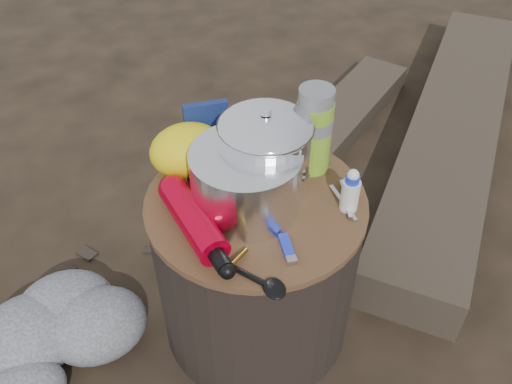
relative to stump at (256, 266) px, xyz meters
name	(u,v)px	position (x,y,z in m)	size (l,w,h in m)	color
ground	(256,319)	(0.00, 0.00, -0.23)	(60.00, 60.00, 0.00)	black
stump	(256,266)	(0.00, 0.00, 0.00)	(0.49, 0.49, 0.46)	black
log_main	(454,129)	(0.99, 0.46, -0.15)	(0.30, 1.78, 0.15)	#362D23
log_small	(330,129)	(0.58, 0.67, -0.18)	(0.20, 1.06, 0.09)	#362D23
foil_windscreen	(246,180)	(-0.03, -0.01, 0.30)	(0.24, 0.24, 0.14)	white
camping_pot	(265,152)	(0.03, 0.03, 0.33)	(0.20, 0.20, 0.20)	white
fuel_bottle	(193,220)	(-0.16, -0.04, 0.26)	(0.07, 0.28, 0.07)	#B00019
thermos	(314,130)	(0.17, 0.06, 0.33)	(0.08, 0.08, 0.21)	#7AAC28
travel_mug	(268,133)	(0.09, 0.14, 0.29)	(0.09, 0.09, 0.13)	black
stuff_sack	(187,150)	(-0.11, 0.16, 0.29)	(0.18, 0.14, 0.12)	yellow
food_pouch	(207,129)	(-0.04, 0.21, 0.30)	(0.11, 0.02, 0.13)	navy
lighter	(286,246)	(0.00, -0.16, 0.24)	(0.02, 0.08, 0.01)	#1F32CA
pot_grabber	(343,202)	(0.17, -0.08, 0.23)	(0.03, 0.12, 0.01)	#BBBCC0
spork	(240,271)	(-0.11, -0.18, 0.23)	(0.04, 0.17, 0.01)	black
squeeze_bottle	(351,192)	(0.18, -0.10, 0.28)	(0.04, 0.04, 0.09)	silver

